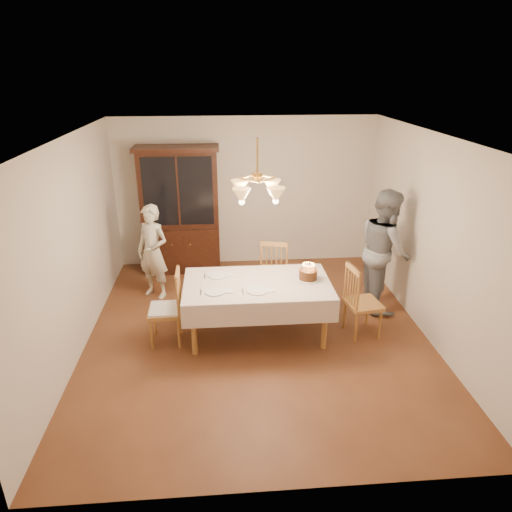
{
  "coord_description": "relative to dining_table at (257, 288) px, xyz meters",
  "views": [
    {
      "loc": [
        -0.44,
        -5.3,
        3.35
      ],
      "look_at": [
        0.0,
        0.2,
        1.05
      ],
      "focal_mm": 32.0,
      "sensor_mm": 36.0,
      "label": 1
    }
  ],
  "objects": [
    {
      "name": "place_setting_far_left",
      "position": [
        -0.5,
        0.26,
        0.08
      ],
      "size": [
        0.41,
        0.27,
        0.02
      ],
      "color": "white",
      "rests_on": "dining_table"
    },
    {
      "name": "ground",
      "position": [
        0.0,
        0.0,
        -0.68
      ],
      "size": [
        5.0,
        5.0,
        0.0
      ],
      "primitive_type": "plane",
      "color": "#562C18",
      "rests_on": "ground"
    },
    {
      "name": "adult_in_grey",
      "position": [
        1.9,
        0.64,
        0.21
      ],
      "size": [
        0.68,
        0.87,
        1.79
      ],
      "primitive_type": "imported",
      "rotation": [
        0.0,
        0.0,
        1.57
      ],
      "color": "slate",
      "rests_on": "ground"
    },
    {
      "name": "place_setting_near_right",
      "position": [
        -0.01,
        -0.24,
        0.08
      ],
      "size": [
        0.42,
        0.27,
        0.02
      ],
      "color": "white",
      "rests_on": "dining_table"
    },
    {
      "name": "dining_table",
      "position": [
        0.0,
        0.0,
        0.0
      ],
      "size": [
        1.9,
        1.1,
        0.76
      ],
      "color": "#97622C",
      "rests_on": "ground"
    },
    {
      "name": "chair_left_end",
      "position": [
        -1.19,
        -0.1,
        -0.23
      ],
      "size": [
        0.43,
        0.45,
        1.0
      ],
      "color": "#97622C",
      "rests_on": "ground"
    },
    {
      "name": "china_hutch",
      "position": [
        -1.13,
        2.25,
        0.36
      ],
      "size": [
        1.38,
        0.54,
        2.16
      ],
      "color": "black",
      "rests_on": "ground"
    },
    {
      "name": "elderly_woman",
      "position": [
        -1.49,
        1.23,
        0.05
      ],
      "size": [
        0.64,
        0.58,
        1.47
      ],
      "primitive_type": "imported",
      "rotation": [
        0.0,
        0.0,
        -0.54
      ],
      "color": "beige",
      "rests_on": "ground"
    },
    {
      "name": "chair_far_side",
      "position": [
        0.36,
        0.99,
        -0.24
      ],
      "size": [
        0.53,
        0.52,
        1.0
      ],
      "color": "#97622C",
      "rests_on": "ground"
    },
    {
      "name": "chandelier",
      "position": [
        -0.0,
        -0.0,
        1.29
      ],
      "size": [
        0.62,
        0.62,
        0.73
      ],
      "color": "#BF8C3F",
      "rests_on": "ground"
    },
    {
      "name": "place_setting_near_left",
      "position": [
        -0.53,
        -0.23,
        0.08
      ],
      "size": [
        0.41,
        0.26,
        0.02
      ],
      "color": "white",
      "rests_on": "dining_table"
    },
    {
      "name": "room_shell",
      "position": [
        0.0,
        0.0,
        0.9
      ],
      "size": [
        5.0,
        5.0,
        5.0
      ],
      "color": "white",
      "rests_on": "ground"
    },
    {
      "name": "birthday_cake",
      "position": [
        0.67,
        0.04,
        0.14
      ],
      "size": [
        0.3,
        0.3,
        0.22
      ],
      "color": "white",
      "rests_on": "dining_table"
    },
    {
      "name": "chair_right_end",
      "position": [
        1.38,
        -0.12,
        -0.24
      ],
      "size": [
        0.49,
        0.5,
        1.0
      ],
      "color": "#97622C",
      "rests_on": "ground"
    }
  ]
}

